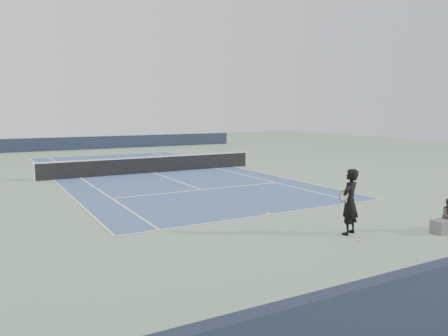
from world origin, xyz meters
TOP-DOWN VIEW (x-y plane):
  - ground at (0.00, 0.00)m, footprint 80.00×80.00m
  - court_surface at (0.00, 0.00)m, footprint 10.97×23.77m
  - tennis_net at (0.00, 0.00)m, footprint 12.90×0.10m
  - windscreen_far at (0.00, 17.88)m, footprint 30.00×0.25m
  - tennis_player at (0.57, -14.94)m, footprint 0.89×0.75m
  - tennis_ball at (0.29, -15.62)m, footprint 0.07×0.07m

SIDE VIEW (x-z plane):
  - ground at x=0.00m, z-range 0.00..0.00m
  - court_surface at x=0.00m, z-range 0.00..0.01m
  - tennis_ball at x=0.29m, z-range 0.00..0.07m
  - tennis_net at x=0.00m, z-range -0.03..1.04m
  - windscreen_far at x=0.00m, z-range 0.00..1.20m
  - tennis_player at x=0.57m, z-range 0.00..1.93m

